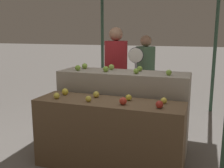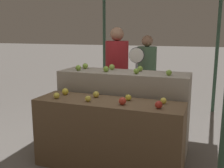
% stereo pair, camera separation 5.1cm
% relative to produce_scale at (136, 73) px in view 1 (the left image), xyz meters
% --- Properties ---
extents(ground_plane, '(60.00, 60.00, 0.00)m').
position_rel_produce_scale_xyz_m(ground_plane, '(-0.04, -1.16, -1.04)').
color(ground_plane, slate).
extents(display_counter_front, '(1.83, 0.55, 0.87)m').
position_rel_produce_scale_xyz_m(display_counter_front, '(-0.04, -1.16, -0.61)').
color(display_counter_front, brown).
rests_on(display_counter_front, ground_plane).
extents(display_counter_back, '(1.83, 0.55, 1.15)m').
position_rel_produce_scale_xyz_m(display_counter_back, '(-0.04, -0.56, -0.47)').
color(display_counter_back, gray).
rests_on(display_counter_back, ground_plane).
extents(apple_front_0, '(0.08, 0.08, 0.08)m').
position_rel_produce_scale_xyz_m(apple_front_0, '(-0.69, -1.27, -0.13)').
color(apple_front_0, gold).
rests_on(apple_front_0, display_counter_front).
extents(apple_front_1, '(0.07, 0.07, 0.07)m').
position_rel_produce_scale_xyz_m(apple_front_1, '(-0.25, -1.27, -0.13)').
color(apple_front_1, gold).
rests_on(apple_front_1, display_counter_front).
extents(apple_front_2, '(0.09, 0.09, 0.09)m').
position_rel_produce_scale_xyz_m(apple_front_2, '(0.18, -1.26, -0.13)').
color(apple_front_2, red).
rests_on(apple_front_2, display_counter_front).
extents(apple_front_3, '(0.08, 0.08, 0.08)m').
position_rel_produce_scale_xyz_m(apple_front_3, '(0.59, -1.26, -0.13)').
color(apple_front_3, '#B72D23').
rests_on(apple_front_3, display_counter_front).
extents(apple_front_4, '(0.09, 0.09, 0.09)m').
position_rel_produce_scale_xyz_m(apple_front_4, '(-0.69, -1.06, -0.13)').
color(apple_front_4, gold).
rests_on(apple_front_4, display_counter_front).
extents(apple_front_5, '(0.08, 0.08, 0.08)m').
position_rel_produce_scale_xyz_m(apple_front_5, '(-0.24, -1.05, -0.13)').
color(apple_front_5, gold).
rests_on(apple_front_5, display_counter_front).
extents(apple_front_6, '(0.08, 0.08, 0.08)m').
position_rel_produce_scale_xyz_m(apple_front_6, '(0.19, -1.06, -0.13)').
color(apple_front_6, gold).
rests_on(apple_front_6, display_counter_front).
extents(apple_front_7, '(0.07, 0.07, 0.07)m').
position_rel_produce_scale_xyz_m(apple_front_7, '(0.61, -1.05, -0.13)').
color(apple_front_7, yellow).
rests_on(apple_front_7, display_counter_front).
extents(apple_back_0, '(0.08, 0.08, 0.08)m').
position_rel_produce_scale_xyz_m(apple_back_0, '(-0.69, -0.67, 0.14)').
color(apple_back_0, '#7AA338').
rests_on(apple_back_0, display_counter_back).
extents(apple_back_1, '(0.08, 0.08, 0.08)m').
position_rel_produce_scale_xyz_m(apple_back_1, '(-0.26, -0.66, 0.14)').
color(apple_back_1, '#7AA338').
rests_on(apple_back_1, display_counter_back).
extents(apple_back_2, '(0.07, 0.07, 0.07)m').
position_rel_produce_scale_xyz_m(apple_back_2, '(0.18, -0.68, 0.14)').
color(apple_back_2, '#7AA338').
rests_on(apple_back_2, display_counter_back).
extents(apple_back_3, '(0.07, 0.07, 0.07)m').
position_rel_produce_scale_xyz_m(apple_back_3, '(0.61, -0.67, 0.14)').
color(apple_back_3, '#7AA338').
rests_on(apple_back_3, display_counter_back).
extents(apple_back_4, '(0.08, 0.08, 0.08)m').
position_rel_produce_scale_xyz_m(apple_back_4, '(-0.68, -0.46, 0.15)').
color(apple_back_4, '#84AD3D').
rests_on(apple_back_4, display_counter_back).
extents(apple_back_5, '(0.08, 0.08, 0.08)m').
position_rel_produce_scale_xyz_m(apple_back_5, '(-0.25, -0.44, 0.14)').
color(apple_back_5, '#8EB247').
rests_on(apple_back_5, display_counter_back).
extents(apple_back_6, '(0.08, 0.08, 0.08)m').
position_rel_produce_scale_xyz_m(apple_back_6, '(0.17, -0.44, 0.14)').
color(apple_back_6, '#7AA338').
rests_on(apple_back_6, display_counter_back).
extents(produce_scale, '(0.25, 0.20, 1.46)m').
position_rel_produce_scale_xyz_m(produce_scale, '(0.00, 0.00, 0.00)').
color(produce_scale, '#99999E').
rests_on(produce_scale, ground_plane).
extents(person_vendor_at_scale, '(0.42, 0.42, 1.78)m').
position_rel_produce_scale_xyz_m(person_vendor_at_scale, '(-0.43, 0.28, -0.02)').
color(person_vendor_at_scale, '#2D2D38').
rests_on(person_vendor_at_scale, ground_plane).
extents(person_customer_left, '(0.47, 0.47, 1.63)m').
position_rel_produce_scale_xyz_m(person_customer_left, '(-0.05, 0.95, -0.11)').
color(person_customer_left, '#2D2D38').
rests_on(person_customer_left, ground_plane).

